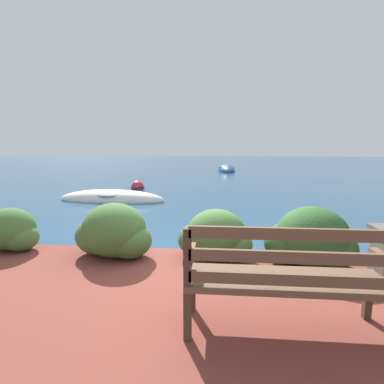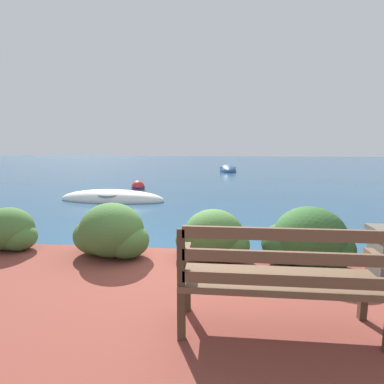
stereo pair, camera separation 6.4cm
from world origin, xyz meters
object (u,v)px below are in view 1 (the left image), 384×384
at_px(park_bench, 286,276).
at_px(mooring_buoy, 137,187).
at_px(rowboat_nearest, 112,199).
at_px(rowboat_mid, 226,170).

height_order(park_bench, mooring_buoy, park_bench).
height_order(rowboat_nearest, rowboat_mid, rowboat_mid).
bearing_deg(park_bench, rowboat_mid, 86.72).
bearing_deg(rowboat_mid, mooring_buoy, -30.35).
relative_size(rowboat_nearest, rowboat_mid, 1.28).
bearing_deg(rowboat_nearest, rowboat_mid, -107.63).
bearing_deg(mooring_buoy, park_bench, -67.86).
bearing_deg(park_bench, mooring_buoy, 108.86).
relative_size(park_bench, rowboat_mid, 0.62).
bearing_deg(mooring_buoy, rowboat_mid, 65.83).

